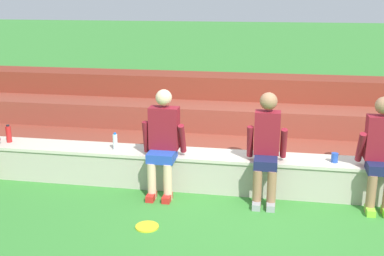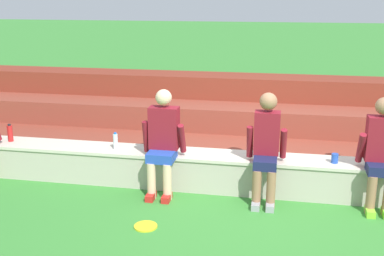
{
  "view_description": "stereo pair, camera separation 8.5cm",
  "coord_description": "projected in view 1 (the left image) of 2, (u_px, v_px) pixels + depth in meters",
  "views": [
    {
      "loc": [
        0.21,
        -5.63,
        2.52
      ],
      "look_at": [
        -0.83,
        0.23,
        0.83
      ],
      "focal_mm": 44.09,
      "sensor_mm": 36.0,
      "label": 1
    },
    {
      "loc": [
        0.29,
        -5.61,
        2.52
      ],
      "look_at": [
        -0.83,
        0.23,
        0.83
      ],
      "focal_mm": 44.09,
      "sensor_mm": 36.0,
      "label": 2
    }
  ],
  "objects": [
    {
      "name": "stone_seating_wall",
      "position": [
        254.0,
        173.0,
        6.2
      ],
      "size": [
        8.39,
        0.5,
        0.48
      ],
      "color": "#B7AF9E",
      "rests_on": "ground"
    },
    {
      "name": "water_bottle_mid_right",
      "position": [
        115.0,
        142.0,
        6.38
      ],
      "size": [
        0.06,
        0.06,
        0.24
      ],
      "color": "silver",
      "rests_on": "stone_seating_wall"
    },
    {
      "name": "brick_bleachers",
      "position": [
        260.0,
        123.0,
        7.85
      ],
      "size": [
        10.98,
        2.09,
        1.16
      ],
      "color": "brown",
      "rests_on": "ground"
    },
    {
      "name": "person_center",
      "position": [
        267.0,
        145.0,
        5.82
      ],
      "size": [
        0.49,
        0.59,
        1.37
      ],
      "color": "#996B4C",
      "rests_on": "ground"
    },
    {
      "name": "person_right_of_center",
      "position": [
        381.0,
        150.0,
        5.61
      ],
      "size": [
        0.52,
        0.52,
        1.36
      ],
      "color": "#996B4C",
      "rests_on": "ground"
    },
    {
      "name": "plastic_cup_left_end",
      "position": [
        335.0,
        158.0,
        5.91
      ],
      "size": [
        0.09,
        0.09,
        0.12
      ],
      "primitive_type": "cylinder",
      "color": "blue",
      "rests_on": "stone_seating_wall"
    },
    {
      "name": "person_left_of_center",
      "position": [
        163.0,
        140.0,
        6.02
      ],
      "size": [
        0.56,
        0.55,
        1.36
      ],
      "color": "beige",
      "rests_on": "ground"
    },
    {
      "name": "ground_plane",
      "position": [
        252.0,
        198.0,
        6.05
      ],
      "size": [
        80.0,
        80.0,
        0.0
      ],
      "primitive_type": "plane",
      "color": "#388433"
    },
    {
      "name": "frisbee",
      "position": [
        147.0,
        227.0,
        5.28
      ],
      "size": [
        0.26,
        0.26,
        0.02
      ],
      "primitive_type": "cylinder",
      "color": "yellow",
      "rests_on": "ground"
    },
    {
      "name": "water_bottle_near_left",
      "position": [
        9.0,
        134.0,
        6.71
      ],
      "size": [
        0.07,
        0.07,
        0.26
      ],
      "color": "red",
      "rests_on": "stone_seating_wall"
    }
  ]
}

